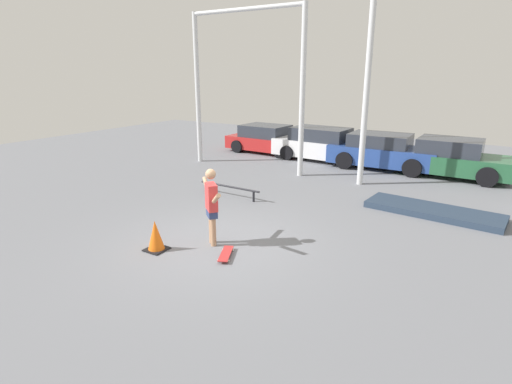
{
  "coord_description": "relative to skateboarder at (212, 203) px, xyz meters",
  "views": [
    {
      "loc": [
        5.17,
        -6.74,
        3.78
      ],
      "look_at": [
        -0.04,
        1.67,
        0.8
      ],
      "focal_mm": 28.0,
      "sensor_mm": 36.0,
      "label": 1
    }
  ],
  "objects": [
    {
      "name": "parked_car_blue",
      "position": [
        1.23,
        9.61,
        -0.3
      ],
      "size": [
        4.22,
        2.02,
        1.41
      ],
      "rotation": [
        0.0,
        0.0,
        0.01
      ],
      "color": "#284793",
      "rests_on": "ground_plane"
    },
    {
      "name": "parked_car_green",
      "position": [
        3.79,
        9.63,
        -0.3
      ],
      "size": [
        3.96,
        2.03,
        1.42
      ],
      "rotation": [
        0.0,
        0.0,
        -0.01
      ],
      "color": "#28603D",
      "rests_on": "ground_plane"
    },
    {
      "name": "canopy_support_right",
      "position": [
        3.67,
        6.78,
        2.65
      ],
      "size": [
        5.05,
        0.2,
        6.08
      ],
      "color": "silver",
      "rests_on": "ground_plane"
    },
    {
      "name": "traffic_cone",
      "position": [
        -0.87,
        -0.9,
        -0.65
      ],
      "size": [
        0.45,
        0.45,
        0.68
      ],
      "color": "black",
      "rests_on": "ground_plane"
    },
    {
      "name": "skateboard",
      "position": [
        0.63,
        -0.37,
        -0.92
      ],
      "size": [
        0.52,
        0.79,
        0.08
      ],
      "rotation": [
        0.0,
        0.0,
        -1.13
      ],
      "color": "red",
      "rests_on": "ground_plane"
    },
    {
      "name": "grind_rail",
      "position": [
        -1.78,
        3.15,
        -0.7
      ],
      "size": [
        2.22,
        0.11,
        0.36
      ],
      "rotation": [
        0.0,
        0.0,
        -0.02
      ],
      "color": "black",
      "rests_on": "ground_plane"
    },
    {
      "name": "manual_pad",
      "position": [
        3.95,
        4.82,
        -0.9
      ],
      "size": [
        3.63,
        1.49,
        0.18
      ],
      "primitive_type": "cube",
      "rotation": [
        0.0,
        0.0,
        -0.09
      ],
      "color": "#28384C",
      "rests_on": "ground_plane"
    },
    {
      "name": "skateboarder",
      "position": [
        0.0,
        0.0,
        0.0
      ],
      "size": [
        1.22,
        1.04,
        1.77
      ],
      "rotation": [
        0.0,
        0.0,
        -0.7
      ],
      "color": "tan",
      "rests_on": "ground_plane"
    },
    {
      "name": "parked_car_red",
      "position": [
        -4.45,
        10.1,
        -0.36
      ],
      "size": [
        3.97,
        2.1,
        1.32
      ],
      "rotation": [
        0.0,
        0.0,
        -0.04
      ],
      "color": "red",
      "rests_on": "ground_plane"
    },
    {
      "name": "ground_plane",
      "position": [
        0.09,
        0.12,
        -0.99
      ],
      "size": [
        36.0,
        36.0,
        0.0
      ],
      "primitive_type": "plane",
      "color": "slate"
    },
    {
      "name": "canopy_support_left",
      "position": [
        -3.5,
        6.78,
        2.65
      ],
      "size": [
        5.05,
        0.2,
        6.08
      ],
      "color": "silver",
      "rests_on": "ground_plane"
    },
    {
      "name": "parked_car_white",
      "position": [
        -1.42,
        9.79,
        -0.3
      ],
      "size": [
        4.52,
        2.06,
        1.44
      ],
      "rotation": [
        0.0,
        0.0,
        -0.06
      ],
      "color": "white",
      "rests_on": "ground_plane"
    }
  ]
}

